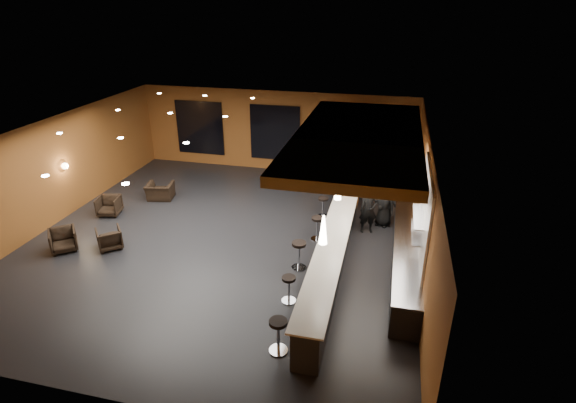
% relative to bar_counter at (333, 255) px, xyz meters
% --- Properties ---
extents(floor, '(12.00, 13.00, 0.10)m').
position_rel_bar_counter_xyz_m(floor, '(-3.65, 1.00, -0.55)').
color(floor, black).
rests_on(floor, ground).
extents(ceiling, '(12.00, 13.00, 0.10)m').
position_rel_bar_counter_xyz_m(ceiling, '(-3.65, 1.00, 3.05)').
color(ceiling, black).
extents(wall_back, '(12.00, 0.10, 3.50)m').
position_rel_bar_counter_xyz_m(wall_back, '(-3.65, 7.55, 1.25)').
color(wall_back, brown).
rests_on(wall_back, floor).
extents(wall_front, '(12.00, 0.10, 3.50)m').
position_rel_bar_counter_xyz_m(wall_front, '(-3.65, -5.55, 1.25)').
color(wall_front, brown).
rests_on(wall_front, floor).
extents(wall_left, '(0.10, 13.00, 3.50)m').
position_rel_bar_counter_xyz_m(wall_left, '(-9.70, 1.00, 1.25)').
color(wall_left, brown).
rests_on(wall_left, floor).
extents(wall_right, '(0.10, 13.00, 3.50)m').
position_rel_bar_counter_xyz_m(wall_right, '(2.40, 1.00, 1.25)').
color(wall_right, brown).
rests_on(wall_right, floor).
extents(wood_soffit, '(3.60, 8.00, 0.28)m').
position_rel_bar_counter_xyz_m(wood_soffit, '(0.35, 2.00, 2.86)').
color(wood_soffit, '#B47B34').
rests_on(wood_soffit, ceiling).
extents(window_left, '(2.20, 0.06, 2.40)m').
position_rel_bar_counter_xyz_m(window_left, '(-7.15, 7.44, 1.20)').
color(window_left, black).
rests_on(window_left, wall_back).
extents(window_center, '(2.20, 0.06, 2.40)m').
position_rel_bar_counter_xyz_m(window_center, '(-3.65, 7.44, 1.20)').
color(window_center, black).
rests_on(window_center, wall_back).
extents(window_right, '(2.20, 0.06, 2.40)m').
position_rel_bar_counter_xyz_m(window_right, '(-0.65, 7.44, 1.20)').
color(window_right, black).
rests_on(window_right, wall_back).
extents(tile_backsplash, '(0.06, 3.20, 2.40)m').
position_rel_bar_counter_xyz_m(tile_backsplash, '(2.31, 0.00, 1.50)').
color(tile_backsplash, white).
rests_on(tile_backsplash, wall_right).
extents(bar_counter, '(0.60, 8.00, 1.00)m').
position_rel_bar_counter_xyz_m(bar_counter, '(0.00, 0.00, 0.00)').
color(bar_counter, black).
rests_on(bar_counter, floor).
extents(bar_top, '(0.78, 8.10, 0.05)m').
position_rel_bar_counter_xyz_m(bar_top, '(0.00, 0.00, 0.52)').
color(bar_top, silver).
rests_on(bar_top, bar_counter).
extents(prep_counter, '(0.70, 6.00, 0.86)m').
position_rel_bar_counter_xyz_m(prep_counter, '(2.00, 0.50, -0.07)').
color(prep_counter, black).
rests_on(prep_counter, floor).
extents(prep_top, '(0.72, 6.00, 0.03)m').
position_rel_bar_counter_xyz_m(prep_top, '(2.00, 0.50, 0.39)').
color(prep_top, silver).
rests_on(prep_top, prep_counter).
extents(wall_shelf_lower, '(0.30, 1.50, 0.03)m').
position_rel_bar_counter_xyz_m(wall_shelf_lower, '(2.17, -0.20, 1.10)').
color(wall_shelf_lower, silver).
rests_on(wall_shelf_lower, wall_right).
extents(wall_shelf_upper, '(0.30, 1.50, 0.03)m').
position_rel_bar_counter_xyz_m(wall_shelf_upper, '(2.17, -0.20, 1.55)').
color(wall_shelf_upper, silver).
rests_on(wall_shelf_upper, wall_right).
extents(column, '(0.60, 0.60, 3.50)m').
position_rel_bar_counter_xyz_m(column, '(0.00, 4.60, 1.25)').
color(column, '#955521').
rests_on(column, floor).
extents(wall_sconce, '(0.22, 0.22, 0.22)m').
position_rel_bar_counter_xyz_m(wall_sconce, '(-9.53, 1.50, 1.30)').
color(wall_sconce, '#FFE5B2').
rests_on(wall_sconce, wall_left).
extents(pendant_0, '(0.20, 0.20, 0.70)m').
position_rel_bar_counter_xyz_m(pendant_0, '(0.00, -2.00, 1.85)').
color(pendant_0, white).
rests_on(pendant_0, wood_soffit).
extents(pendant_1, '(0.20, 0.20, 0.70)m').
position_rel_bar_counter_xyz_m(pendant_1, '(0.00, 0.50, 1.85)').
color(pendant_1, white).
rests_on(pendant_1, wood_soffit).
extents(pendant_2, '(0.20, 0.20, 0.70)m').
position_rel_bar_counter_xyz_m(pendant_2, '(0.00, 3.00, 1.85)').
color(pendant_2, white).
rests_on(pendant_2, wood_soffit).
extents(staff_a, '(0.67, 0.54, 1.59)m').
position_rel_bar_counter_xyz_m(staff_a, '(0.79, 2.54, 0.30)').
color(staff_a, black).
rests_on(staff_a, floor).
extents(staff_b, '(0.92, 0.84, 1.54)m').
position_rel_bar_counter_xyz_m(staff_b, '(1.34, 3.12, 0.27)').
color(staff_b, black).
rests_on(staff_b, floor).
extents(staff_c, '(0.86, 0.71, 1.50)m').
position_rel_bar_counter_xyz_m(staff_c, '(1.26, 3.12, 0.25)').
color(staff_c, black).
rests_on(staff_c, floor).
extents(armchair_a, '(1.05, 1.06, 0.69)m').
position_rel_bar_counter_xyz_m(armchair_a, '(-8.15, -0.81, -0.15)').
color(armchair_a, black).
rests_on(armchair_a, floor).
extents(armchair_b, '(0.99, 0.99, 0.65)m').
position_rel_bar_counter_xyz_m(armchair_b, '(-6.87, -0.35, -0.17)').
color(armchair_b, black).
rests_on(armchair_b, floor).
extents(armchair_c, '(0.87, 0.89, 0.68)m').
position_rel_bar_counter_xyz_m(armchair_c, '(-8.23, 1.69, -0.16)').
color(armchair_c, black).
rests_on(armchair_c, floor).
extents(armchair_d, '(1.11, 1.02, 0.63)m').
position_rel_bar_counter_xyz_m(armchair_d, '(-7.12, 3.35, -0.19)').
color(armchair_d, black).
rests_on(armchair_d, floor).
extents(bar_stool_0, '(0.42, 0.42, 0.83)m').
position_rel_bar_counter_xyz_m(bar_stool_0, '(-0.68, -3.46, 0.03)').
color(bar_stool_0, silver).
rests_on(bar_stool_0, floor).
extents(bar_stool_1, '(0.37, 0.37, 0.73)m').
position_rel_bar_counter_xyz_m(bar_stool_1, '(-0.87, -1.69, -0.03)').
color(bar_stool_1, silver).
rests_on(bar_stool_1, floor).
extents(bar_stool_2, '(0.43, 0.43, 0.85)m').
position_rel_bar_counter_xyz_m(bar_stool_2, '(-0.94, -0.13, 0.04)').
color(bar_stool_2, silver).
rests_on(bar_stool_2, floor).
extents(bar_stool_3, '(0.40, 0.40, 0.79)m').
position_rel_bar_counter_xyz_m(bar_stool_3, '(-0.73, 1.64, 0.00)').
color(bar_stool_3, silver).
rests_on(bar_stool_3, floor).
extents(bar_stool_4, '(0.37, 0.37, 0.73)m').
position_rel_bar_counter_xyz_m(bar_stool_4, '(-0.82, 3.29, -0.03)').
color(bar_stool_4, silver).
rests_on(bar_stool_4, floor).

